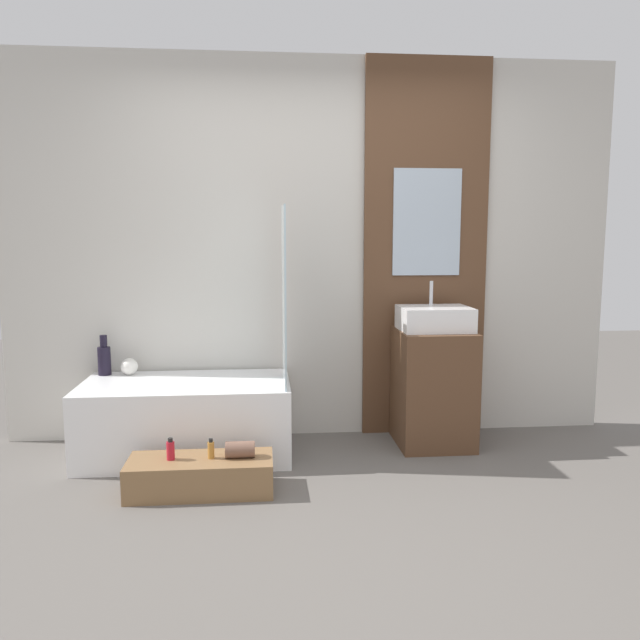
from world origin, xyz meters
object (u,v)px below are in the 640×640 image
Objects in this scene: bottle_soap_primary at (171,450)px; sink at (435,318)px; wooden_step_bench at (201,475)px; bottle_soap_secondary at (211,450)px; vase_tall_dark at (104,359)px; bathtub at (187,418)px; vase_round_light at (129,367)px.

sink is at bearing 22.41° from bottle_soap_primary.
bottle_soap_secondary is (0.06, 0.00, 0.14)m from wooden_step_bench.
vase_tall_dark is 1.08m from bottle_soap_primary.
bathtub is 1.74m from sink.
wooden_step_bench is at bearing -76.82° from bathtub.
vase_tall_dark is (-0.56, 0.25, 0.35)m from bathtub.
vase_tall_dark is at bearing 122.42° from bottle_soap_primary.
bottle_soap_secondary is (0.60, -0.85, -0.30)m from vase_round_light.
wooden_step_bench is at bearing 0.00° from bottle_soap_primary.
bathtub is 0.61m from bottle_soap_primary.
bathtub is at bearing 88.47° from bottle_soap_primary.
vase_round_light is at bearing 175.23° from sink.
wooden_step_bench is at bearing 180.00° from bottle_soap_secondary.
sink is 2.06m from vase_round_light.
vase_round_light reaches higher than bathtub.
sink is 4.11× the size of vase_round_light.
vase_tall_dark is (-2.19, 0.18, -0.27)m from sink.
sink is 3.78× the size of bottle_soap_primary.
bottle_soap_secondary is at bearing -48.40° from vase_tall_dark.
vase_round_light is (0.16, -0.01, -0.05)m from vase_tall_dark.
sink is (1.48, 0.68, 0.76)m from wooden_step_bench.
vase_round_light is at bearing 122.57° from wooden_step_bench.
sink is at bearing -4.77° from vase_round_light.
vase_tall_dark is at bearing 175.23° from sink.
wooden_step_bench is 1.72× the size of sink.
vase_round_light reaches higher than bottle_soap_secondary.
sink reaches higher than bottle_soap_secondary.
bathtub is 0.64m from wooden_step_bench.
bottle_soap_primary is at bearing -65.68° from vase_round_light.
wooden_step_bench is 0.22m from bottle_soap_primary.
bottle_soap_secondary is (0.20, -0.61, -0.00)m from bathtub.
vase_tall_dark reaches higher than bathtub.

